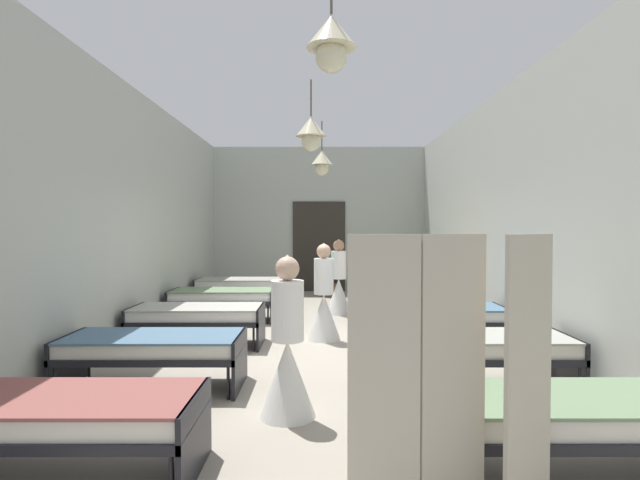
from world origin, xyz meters
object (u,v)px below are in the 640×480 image
object	(u,v)px
bed_right_row_3	(416,297)
nurse_mid_aisle	(340,287)
bed_left_row_2	(199,315)
potted_plant	(331,268)
bed_right_row_0	(573,415)
bed_left_row_1	(156,347)
bed_right_row_1	(483,347)
privacy_screen	(457,379)
nurse_far_aisle	(325,305)
bed_left_row_3	(225,297)
bed_right_row_4	(400,285)
patient_seated_primary	(418,287)
bed_right_row_2	(441,315)
bed_left_row_0	(63,414)
bed_left_row_4	(241,285)
nurse_near_aisle	(289,359)

from	to	relation	value
bed_right_row_3	nurse_mid_aisle	xyz separation A→B (m)	(-1.37, 0.68, 0.09)
bed_left_row_2	potted_plant	xyz separation A→B (m)	(2.01, 5.04, 0.26)
nurse_mid_aisle	bed_right_row_0	bearing A→B (deg)	-26.25
bed_left_row_1	bed_right_row_1	xyz separation A→B (m)	(3.53, 0.00, 0.00)
privacy_screen	bed_right_row_0	bearing A→B (deg)	11.81
bed_right_row_1	potted_plant	size ratio (longest dim) A/B	1.55
nurse_mid_aisle	nurse_far_aisle	xyz separation A→B (m)	(-0.31, -2.21, 0.00)
bed_left_row_3	nurse_mid_aisle	size ratio (longest dim) A/B	1.28
bed_right_row_4	patient_seated_primary	distance (m)	3.90
nurse_mid_aisle	potted_plant	world-z (taller)	nurse_mid_aisle
bed_right_row_1	bed_right_row_2	world-z (taller)	same
bed_left_row_1	privacy_screen	bearing A→B (deg)	-43.15
bed_right_row_2	privacy_screen	distance (m)	4.44
bed_left_row_0	potted_plant	size ratio (longest dim) A/B	1.55
nurse_mid_aisle	privacy_screen	world-z (taller)	privacy_screen
bed_left_row_0	bed_left_row_4	bearing A→B (deg)	90.00
nurse_near_aisle	bed_left_row_1	bearing A→B (deg)	58.75
bed_left_row_3	bed_right_row_4	bearing A→B (deg)	28.26
bed_right_row_0	nurse_far_aisle	world-z (taller)	nurse_far_aisle
bed_right_row_4	bed_right_row_3	bearing A→B (deg)	-90.00
bed_right_row_1	bed_left_row_4	size ratio (longest dim) A/B	1.00
bed_left_row_4	potted_plant	world-z (taller)	potted_plant
bed_right_row_0	nurse_far_aisle	distance (m)	4.50
bed_right_row_4	nurse_near_aisle	world-z (taller)	nurse_near_aisle
nurse_near_aisle	privacy_screen	distance (m)	1.98
bed_right_row_0	bed_right_row_4	distance (m)	7.60
bed_left_row_0	bed_left_row_1	bearing A→B (deg)	90.00
bed_left_row_3	nurse_far_aisle	world-z (taller)	nurse_far_aisle
bed_right_row_4	bed_left_row_2	bearing A→B (deg)	-132.93
bed_left_row_2	nurse_far_aisle	distance (m)	1.89
nurse_near_aisle	potted_plant	xyz separation A→B (m)	(0.52, 7.74, 0.17)
bed_right_row_2	bed_left_row_3	bearing A→B (deg)	151.74
bed_left_row_1	bed_right_row_4	bearing A→B (deg)	58.20
bed_right_row_0	bed_right_row_1	world-z (taller)	same
privacy_screen	potted_plant	bearing A→B (deg)	76.48
patient_seated_primary	bed_left_row_3	bearing A→B (deg)	148.38
privacy_screen	bed_left_row_0	bearing A→B (deg)	151.56
bed_right_row_3	bed_left_row_4	size ratio (longest dim) A/B	1.00
bed_right_row_0	bed_right_row_3	world-z (taller)	same
bed_right_row_0	bed_right_row_3	size ratio (longest dim) A/B	1.00
bed_right_row_2	privacy_screen	world-z (taller)	privacy_screen
bed_right_row_0	bed_right_row_4	xyz separation A→B (m)	(0.00, 7.60, 0.00)
potted_plant	bed_left_row_2	bearing A→B (deg)	-111.80
nurse_near_aisle	nurse_far_aisle	world-z (taller)	same
bed_left_row_2	patient_seated_primary	world-z (taller)	patient_seated_primary
bed_left_row_3	privacy_screen	world-z (taller)	privacy_screen
potted_plant	patient_seated_primary	bearing A→B (deg)	-77.07
bed_left_row_4	patient_seated_primary	size ratio (longest dim) A/B	2.37
nurse_mid_aisle	potted_plant	distance (m)	2.47
bed_left_row_0	bed_right_row_3	distance (m)	6.71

